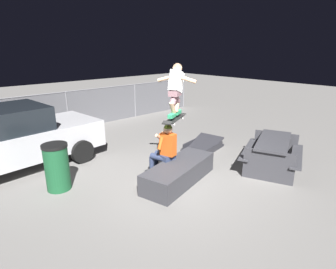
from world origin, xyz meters
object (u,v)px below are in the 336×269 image
at_px(ledge_box_main, 179,172).
at_px(trash_bin, 57,167).
at_px(picnic_table_back, 273,149).
at_px(parked_car, 9,139).
at_px(skateboard, 175,119).
at_px(skater_airborne, 176,87).
at_px(kicker_ramp, 203,147).
at_px(person_sitting_on_ledge, 164,148).

relative_size(ledge_box_main, trash_bin, 2.01).
height_order(picnic_table_back, parked_car, parked_car).
xyz_separation_m(ledge_box_main, skateboard, (0.15, 0.31, 1.15)).
bearing_deg(parked_car, skater_airborne, -47.07).
bearing_deg(kicker_ramp, picnic_table_back, -85.11).
xyz_separation_m(kicker_ramp, trash_bin, (-4.13, 0.50, 0.44)).
distance_m(ledge_box_main, skater_airborne, 1.88).
distance_m(picnic_table_back, trash_bin, 5.01).
bearing_deg(trash_bin, picnic_table_back, -30.71).
bearing_deg(picnic_table_back, skater_airborne, 145.52).
relative_size(ledge_box_main, skater_airborne, 1.81).
relative_size(skateboard, kicker_ramp, 0.76).
height_order(skateboard, trash_bin, skateboard).
bearing_deg(trash_bin, skater_airborne, -27.18).
bearing_deg(ledge_box_main, kicker_ramp, 26.61).
height_order(skateboard, picnic_table_back, skateboard).
xyz_separation_m(kicker_ramp, parked_car, (-4.55, 2.25, 0.73)).
relative_size(ledge_box_main, kicker_ramp, 1.53).
xyz_separation_m(skateboard, skater_airborne, (0.05, 0.02, 0.69)).
relative_size(person_sitting_on_ledge, parked_car, 0.30).
xyz_separation_m(skateboard, parked_car, (-2.68, 2.96, -0.59)).
bearing_deg(picnic_table_back, ledge_box_main, 154.63).
bearing_deg(picnic_table_back, trash_bin, 149.29).
height_order(skateboard, kicker_ramp, skateboard).
relative_size(picnic_table_back, parked_car, 0.48).
xyz_separation_m(skateboard, trash_bin, (-2.25, 1.21, -0.87)).
bearing_deg(skater_airborne, trash_bin, 152.82).
bearing_deg(kicker_ramp, ledge_box_main, -153.39).
bearing_deg(skater_airborne, skateboard, -154.68).
bearing_deg(skater_airborne, person_sitting_on_ledge, 163.36).
bearing_deg(parked_car, trash_bin, -76.34).
xyz_separation_m(skater_airborne, parked_car, (-2.73, 2.93, -1.27)).
height_order(kicker_ramp, parked_car, parked_car).
distance_m(skater_airborne, trash_bin, 3.02).
height_order(ledge_box_main, skateboard, skateboard).
distance_m(skateboard, picnic_table_back, 2.61).
relative_size(skateboard, parked_car, 0.23).
bearing_deg(parked_car, ledge_box_main, -52.25).
bearing_deg(picnic_table_back, person_sitting_on_ledge, 147.37).
height_order(ledge_box_main, picnic_table_back, picnic_table_back).
distance_m(skateboard, parked_car, 4.03).
distance_m(ledge_box_main, skateboard, 1.20).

